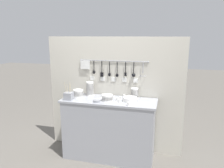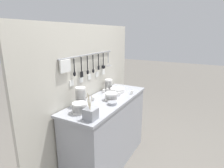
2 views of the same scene
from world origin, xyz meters
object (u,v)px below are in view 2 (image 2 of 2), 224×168
cup_front_left (132,92)px  cup_edge_near (114,94)px  cup_mid_row (110,93)px  bowl_stack_nested_right (109,85)px  bowl_stack_wide_centre (81,97)px  bowl_stack_short_front (80,108)px  cup_by_caddy (104,91)px  cutlery_caddy (91,114)px  bowl_stack_back_corner (111,96)px  cup_edge_far (119,94)px  steel_mixing_bowl (112,103)px  plate_stack (118,90)px  cup_beside_plates (107,90)px  cup_front_right (93,99)px

cup_front_left → cup_edge_near: same height
cup_mid_row → bowl_stack_nested_right: bearing=35.9°
bowl_stack_wide_centre → bowl_stack_short_front: 0.20m
cup_by_caddy → cup_mid_row: size_ratio=1.00×
bowl_stack_wide_centre → cup_by_caddy: 0.57m
bowl_stack_nested_right → cup_mid_row: (-0.19, -0.14, -0.06)m
cup_by_caddy → cutlery_caddy: bearing=-157.8°
bowl_stack_back_corner → cup_by_caddy: size_ratio=3.25×
cutlery_caddy → cup_edge_near: size_ratio=5.67×
bowl_stack_wide_centre → cup_by_caddy: (0.56, 0.02, -0.09)m
bowl_stack_back_corner → cup_mid_row: bowl_stack_back_corner is taller
bowl_stack_nested_right → cup_front_left: bowl_stack_nested_right is taller
bowl_stack_short_front → cup_edge_far: bearing=-10.3°
bowl_stack_short_front → steel_mixing_bowl: bowl_stack_short_front is taller
bowl_stack_short_front → bowl_stack_wide_centre: bearing=34.0°
bowl_stack_short_front → plate_stack: (0.84, -0.03, -0.03)m
bowl_stack_back_corner → cup_front_left: (0.34, -0.14, -0.02)m
bowl_stack_short_front → cup_edge_near: (0.65, -0.06, -0.03)m
plate_stack → cup_edge_near: size_ratio=4.35×
cup_by_caddy → cup_front_left: size_ratio=1.00×
bowl_stack_short_front → cup_beside_plates: (0.79, 0.11, -0.03)m
cup_front_left → cup_edge_far: bearing=142.6°
cup_edge_near → cup_front_left: bearing=-42.3°
bowl_stack_nested_right → cup_mid_row: bearing=-144.1°
cup_front_left → cup_front_right: bearing=145.6°
cutlery_caddy → cup_front_right: (0.45, 0.27, -0.03)m
cup_front_left → cup_front_right: (-0.48, 0.33, 0.00)m
steel_mixing_bowl → cutlery_caddy: cutlery_caddy is taller
steel_mixing_bowl → cup_beside_plates: size_ratio=2.31×
bowl_stack_wide_centre → plate_stack: size_ratio=1.08×
steel_mixing_bowl → cup_edge_far: size_ratio=2.31×
bowl_stack_short_front → plate_stack: size_ratio=0.75×
bowl_stack_wide_centre → cup_mid_row: (0.53, -0.10, -0.09)m
steel_mixing_bowl → cup_edge_near: 0.31m
steel_mixing_bowl → cup_edge_near: (0.28, 0.13, 0.01)m
bowl_stack_short_front → cup_front_right: 0.39m
plate_stack → cutlery_caddy: (-0.91, -0.16, 0.03)m
bowl_stack_nested_right → cup_edge_near: 0.31m
cutlery_caddy → cup_front_right: cutlery_caddy is taller
cutlery_caddy → cup_beside_plates: cutlery_caddy is taller
plate_stack → cup_front_left: 0.21m
bowl_stack_back_corner → bowl_stack_short_front: bearing=168.6°
bowl_stack_wide_centre → cup_front_left: (0.69, -0.35, -0.09)m
bowl_stack_nested_right → cup_edge_far: size_ratio=3.26×
plate_stack → cup_mid_row: plate_stack is taller
cup_by_caddy → cup_mid_row: bearing=-104.2°
cup_edge_far → plate_stack: bearing=33.7°
bowl_stack_nested_right → cup_beside_plates: bearing=-160.2°
cup_by_caddy → cup_beside_plates: 0.08m
cup_mid_row → cup_front_right: 0.32m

